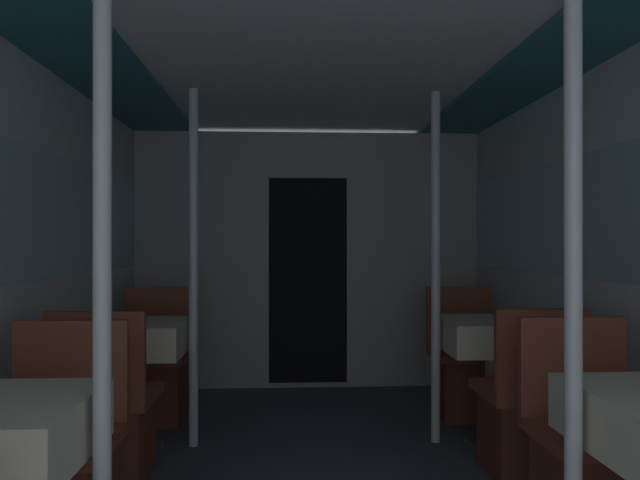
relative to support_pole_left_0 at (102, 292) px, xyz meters
The scene contains 15 objects.
wall_left 1.31m from the support_pole_left_0, 123.35° to the left, with size 0.05×6.55×2.10m.
wall_right 2.42m from the support_pole_left_0, 26.82° to the left, with size 0.05×6.55×2.10m.
ceiling_panel 1.70m from the support_pole_left_0, 56.59° to the left, with size 2.88×6.55×0.07m.
bulkhead_far 3.34m from the support_pole_left_0, 77.55° to the left, with size 2.82×0.09×2.10m.
support_pole_left_0 is the anchor object (origin of this frame).
dining_table_left_1 1.89m from the support_pole_left_0, 100.81° to the left, with size 0.59×0.59×0.73m.
chair_left_near_1 1.51m from the support_pole_left_0, 105.38° to the left, with size 0.47×0.47×0.87m.
chair_left_far_1 2.50m from the support_pole_left_0, 98.31° to the left, with size 0.47×0.47×0.87m.
support_pole_left_1 1.80m from the support_pole_left_0, 90.00° to the left, with size 0.06×0.06×2.10m.
chair_right_far_0 2.02m from the support_pole_left_0, 17.18° to the left, with size 0.47×0.47×0.87m.
support_pole_right_0 1.44m from the support_pole_left_0, ahead, with size 0.06×0.06×2.10m.
dining_table_right_1 2.57m from the support_pole_left_0, 45.28° to the left, with size 0.59×0.59×0.73m.
chair_right_near_1 2.31m from the support_pole_left_0, 35.03° to the left, with size 0.47×0.47×0.87m.
chair_right_far_1 3.05m from the support_pole_left_0, 52.83° to the left, with size 0.47×0.47×0.87m.
support_pole_right_1 2.31m from the support_pole_left_0, 51.37° to the left, with size 0.06×0.06×2.10m.
Camera 1 is at (-0.17, -1.11, 1.20)m, focal length 35.00 mm.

